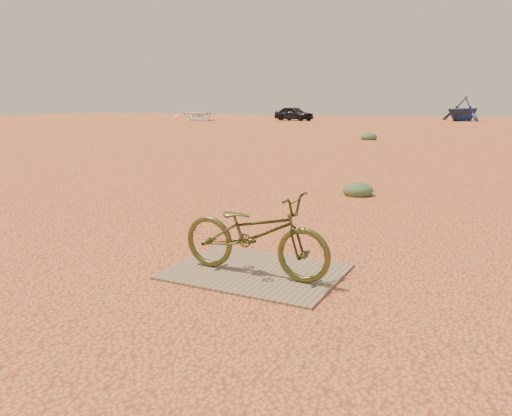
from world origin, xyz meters
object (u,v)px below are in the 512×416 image
at_px(bicycle, 255,233).
at_px(car, 294,114).
at_px(plywood_board, 256,271).
at_px(boat_near_left, 197,114).
at_px(boat_far_left, 463,109).

relative_size(bicycle, car, 0.39).
height_order(bicycle, car, car).
bearing_deg(plywood_board, car, 111.95).
height_order(plywood_board, bicycle, bicycle).
relative_size(plywood_board, bicycle, 1.07).
height_order(bicycle, boat_near_left, boat_near_left).
bearing_deg(bicycle, boat_far_left, 2.76).
height_order(plywood_board, car, car).
bearing_deg(bicycle, car, 22.32).
xyz_separation_m(car, boat_far_left, (14.23, 5.74, 0.47)).
relative_size(car, boat_far_left, 0.90).
bearing_deg(boat_far_left, car, -127.18).
bearing_deg(boat_near_left, car, -22.94).
distance_m(plywood_board, bicycle, 0.41).
relative_size(plywood_board, boat_near_left, 0.28).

